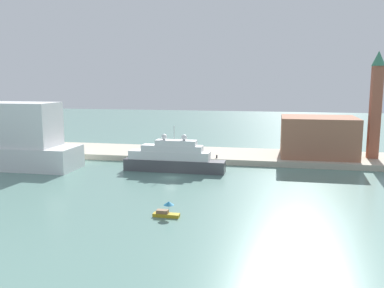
{
  "coord_description": "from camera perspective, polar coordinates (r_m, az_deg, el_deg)",
  "views": [
    {
      "loc": [
        22.48,
        -85.66,
        21.54
      ],
      "look_at": [
        3.71,
        6.0,
        6.83
      ],
      "focal_mm": 38.2,
      "sensor_mm": 36.0,
      "label": 1
    }
  ],
  "objects": [
    {
      "name": "ground",
      "position": [
        91.14,
        -3.06,
        -4.75
      ],
      "size": [
        400.0,
        400.0,
        0.0
      ],
      "primitive_type": "plane",
      "color": "slate"
    },
    {
      "name": "quay_dock",
      "position": [
        115.36,
        0.14,
        -1.45
      ],
      "size": [
        110.0,
        19.12,
        1.48
      ],
      "primitive_type": "cube",
      "color": "#B7AD99",
      "rests_on": "ground"
    },
    {
      "name": "large_yacht",
      "position": [
        96.97,
        -2.71,
        -2.05
      ],
      "size": [
        24.21,
        3.86,
        10.92
      ],
      "color": "#4C4C51",
      "rests_on": "ground"
    },
    {
      "name": "small_motorboat",
      "position": [
        65.79,
        -3.6,
        -9.32
      ],
      "size": [
        4.25,
        1.69,
        2.56
      ],
      "color": "#B7991E",
      "rests_on": "ground"
    },
    {
      "name": "harbor_building",
      "position": [
        113.52,
        17.19,
        1.02
      ],
      "size": [
        19.25,
        15.62,
        10.44
      ],
      "primitive_type": "cube",
      "color": "#9E664C",
      "rests_on": "quay_dock"
    },
    {
      "name": "bell_tower",
      "position": [
        114.3,
        24.28,
        5.44
      ],
      "size": [
        3.35,
        3.35,
        27.28
      ],
      "color": "#93513D",
      "rests_on": "quay_dock"
    },
    {
      "name": "parked_car",
      "position": [
        114.78,
        -5.59,
        -0.88
      ],
      "size": [
        4.41,
        1.74,
        1.33
      ],
      "color": "#B21E1E",
      "rests_on": "quay_dock"
    },
    {
      "name": "person_figure",
      "position": [
        110.93,
        -3.16,
        -1.08
      ],
      "size": [
        0.36,
        0.36,
        1.73
      ],
      "color": "#334C8C",
      "rests_on": "quay_dock"
    },
    {
      "name": "mooring_bollard",
      "position": [
        106.21,
        3.47,
        -1.75
      ],
      "size": [
        0.4,
        0.4,
        0.78
      ],
      "primitive_type": "cylinder",
      "color": "black",
      "rests_on": "quay_dock"
    }
  ]
}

